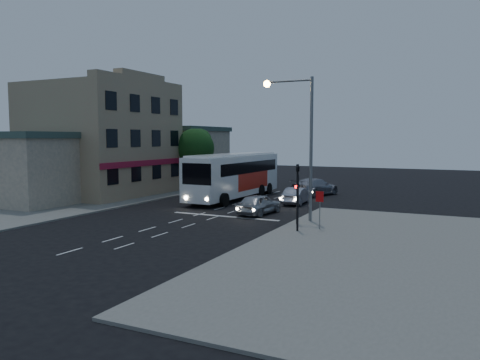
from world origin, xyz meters
The scene contains 16 objects.
ground centered at (0.00, 0.00, 0.00)m, with size 120.00×120.00×0.00m, color black.
sidewalk_near centered at (13.00, -4.00, 0.06)m, with size 12.00×24.00×0.12m, color slate.
sidewalk_far centered at (-13.00, 8.00, 0.06)m, with size 12.00×50.00×0.12m, color slate.
road_markings centered at (1.29, 3.31, 0.00)m, with size 8.00×30.55×0.01m.
tour_bus centered at (-1.45, 10.49, 2.15)m, with size 3.11×13.05×3.99m.
car_suv centered at (3.75, 3.80, 0.73)m, with size 1.72×4.28×1.46m, color #A3A6AD.
car_sedan_a centered at (4.47, 9.91, 0.67)m, with size 1.43×4.09×1.35m, color #ACACBC.
car_sedan_b centered at (4.21, 16.00, 0.81)m, with size 2.26×5.57×1.62m, color #9D9CA8.
traffic_signal_main centered at (7.60, 0.78, 2.42)m, with size 0.25×0.35×4.10m.
traffic_signal_side centered at (8.30, -1.20, 2.42)m, with size 0.18×0.15×4.10m.
regulatory_sign centered at (9.30, -0.24, 1.60)m, with size 0.45×0.12×2.20m.
streetlight centered at (7.34, 2.20, 5.73)m, with size 3.32×0.44×9.00m.
main_building centered at (-13.96, 8.00, 5.16)m, with size 10.12×12.00×11.00m.
low_building_south centered at (-14.50, -0.50, 3.00)m, with size 7.40×5.40×5.70m.
low_building_north centered at (-13.50, 20.00, 3.39)m, with size 9.40×9.40×6.50m.
street_tree centered at (-8.21, 15.02, 4.50)m, with size 4.00×4.00×6.20m.
Camera 1 is at (16.63, -26.06, 5.35)m, focal length 35.00 mm.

